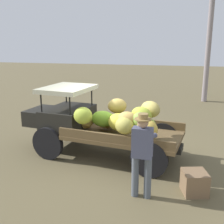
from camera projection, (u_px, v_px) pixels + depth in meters
name	position (u px, v px, depth m)	size (l,w,h in m)	color
ground_plane	(113.00, 153.00, 8.01)	(60.00, 60.00, 0.00)	brown
truck	(98.00, 122.00, 7.65)	(4.61, 2.36, 1.89)	black
farmer	(142.00, 151.00, 5.54)	(0.53, 0.47, 1.78)	#555E69
wooden_crate	(195.00, 183.00, 5.86)	(0.52, 0.49, 0.48)	#7F6143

